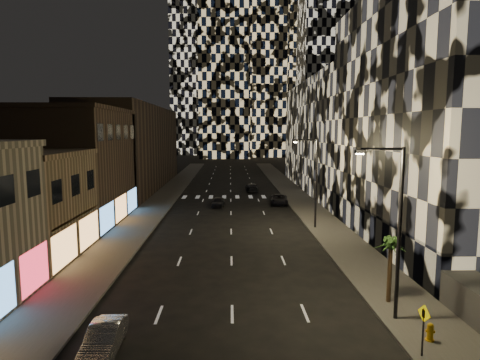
{
  "coord_description": "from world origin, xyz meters",
  "views": [
    {
      "loc": [
        -0.09,
        -9.86,
        9.96
      ],
      "look_at": [
        0.71,
        22.22,
        6.0
      ],
      "focal_mm": 30.0,
      "sensor_mm": 36.0,
      "label": 1
    }
  ],
  "objects": [
    {
      "name": "ped_sign",
      "position": [
        8.3,
        6.44,
        1.7
      ],
      "size": [
        0.2,
        0.77,
        2.33
      ],
      "rotation": [
        0.0,
        0.0,
        0.19
      ],
      "color": "black",
      "rests_on": "sidewalk_right"
    },
    {
      "name": "curb_left",
      "position": [
        -7.9,
        50.0,
        0.07
      ],
      "size": [
        0.2,
        120.0,
        0.15
      ],
      "primitive_type": "cube",
      "color": "#4C4C47",
      "rests_on": "ground"
    },
    {
      "name": "fire_hydrant",
      "position": [
        9.29,
        7.71,
        0.56
      ],
      "size": [
        0.43,
        0.41,
        0.87
      ],
      "rotation": [
        0.0,
        0.0,
        -0.34
      ],
      "color": "#CD940B",
      "rests_on": "sidewalk_right"
    },
    {
      "name": "retail_brown",
      "position": [
        -17.0,
        33.5,
        6.0
      ],
      "size": [
        10.0,
        15.0,
        12.0
      ],
      "primitive_type": "cube",
      "color": "#453427",
      "rests_on": "ground"
    },
    {
      "name": "car_dark_midlane",
      "position": [
        -1.68,
        42.15,
        0.63
      ],
      "size": [
        1.83,
        3.83,
        1.26
      ],
      "primitive_type": "imported",
      "rotation": [
        0.0,
        0.0,
        -0.09
      ],
      "color": "black",
      "rests_on": "ground"
    },
    {
      "name": "car_silver_parked",
      "position": [
        -5.8,
        7.31,
        0.64
      ],
      "size": [
        1.46,
        3.9,
        1.27
      ],
      "primitive_type": "imported",
      "rotation": [
        0.0,
        0.0,
        0.03
      ],
      "color": "gray",
      "rests_on": "ground"
    },
    {
      "name": "tower_left_back",
      "position": [
        -12.0,
        165.0,
        60.0
      ],
      "size": [
        24.0,
        24.0,
        120.0
      ],
      "primitive_type": "cube",
      "color": "black",
      "rests_on": "ground"
    },
    {
      "name": "retail_filler_left",
      "position": [
        -17.0,
        60.0,
        7.0
      ],
      "size": [
        10.0,
        40.0,
        14.0
      ],
      "primitive_type": "cube",
      "color": "#453427",
      "rests_on": "ground"
    },
    {
      "name": "car_dark_oncoming",
      "position": [
        3.5,
        55.42,
        0.66
      ],
      "size": [
        2.01,
        4.61,
        1.32
      ],
      "primitive_type": "imported",
      "rotation": [
        0.0,
        0.0,
        3.18
      ],
      "color": "black",
      "rests_on": "ground"
    },
    {
      "name": "retail_tan",
      "position": [
        -17.0,
        21.0,
        4.0
      ],
      "size": [
        10.0,
        10.0,
        8.0
      ],
      "primitive_type": "cube",
      "color": "#8B7053",
      "rests_on": "ground"
    },
    {
      "name": "tower_center_low",
      "position": [
        -2.0,
        140.0,
        47.5
      ],
      "size": [
        18.0,
        18.0,
        95.0
      ],
      "primitive_type": "cube",
      "color": "black",
      "rests_on": "ground"
    },
    {
      "name": "tower_right_mid",
      "position": [
        35.0,
        135.0,
        50.0
      ],
      "size": [
        20.0,
        20.0,
        100.0
      ],
      "primitive_type": "cube",
      "color": "black",
      "rests_on": "ground"
    },
    {
      "name": "streetlight_near",
      "position": [
        8.35,
        10.0,
        5.35
      ],
      "size": [
        2.55,
        0.25,
        9.0
      ],
      "color": "black",
      "rests_on": "sidewalk_right"
    },
    {
      "name": "sidewalk_right",
      "position": [
        10.0,
        50.0,
        0.07
      ],
      "size": [
        4.0,
        120.0,
        0.15
      ],
      "primitive_type": "cube",
      "color": "#47443F",
      "rests_on": "ground"
    },
    {
      "name": "palm_tree",
      "position": [
        9.03,
        12.03,
        3.32
      ],
      "size": [
        1.96,
        1.93,
        3.84
      ],
      "color": "#47331E",
      "rests_on": "sidewalk_right"
    },
    {
      "name": "curb_right",
      "position": [
        7.9,
        50.0,
        0.07
      ],
      "size": [
        0.2,
        120.0,
        0.15
      ],
      "primitive_type": "cube",
      "color": "#4C4C47",
      "rests_on": "ground"
    },
    {
      "name": "midrise_filler_right",
      "position": [
        20.0,
        57.0,
        9.0
      ],
      "size": [
        16.0,
        40.0,
        18.0
      ],
      "primitive_type": "cube",
      "color": "#232326",
      "rests_on": "ground"
    },
    {
      "name": "car_dark_rightlane",
      "position": [
        6.55,
        43.51,
        0.68
      ],
      "size": [
        2.7,
        5.07,
        1.36
      ],
      "primitive_type": "imported",
      "rotation": [
        0.0,
        0.0,
        -0.09
      ],
      "color": "black",
      "rests_on": "ground"
    },
    {
      "name": "sidewalk_left",
      "position": [
        -10.0,
        50.0,
        0.07
      ],
      "size": [
        4.0,
        120.0,
        0.15
      ],
      "primitive_type": "cube",
      "color": "#47443F",
      "rests_on": "ground"
    },
    {
      "name": "streetlight_far",
      "position": [
        8.35,
        30.0,
        5.35
      ],
      "size": [
        2.55,
        0.25,
        9.0
      ],
      "color": "black",
      "rests_on": "sidewalk_right"
    },
    {
      "name": "midrise_right",
      "position": [
        20.0,
        24.5,
        11.0
      ],
      "size": [
        16.0,
        25.0,
        22.0
      ],
      "primitive_type": "cube",
      "color": "#232326",
      "rests_on": "ground"
    },
    {
      "name": "midrise_base",
      "position": [
        12.3,
        24.5,
        1.5
      ],
      "size": [
        0.6,
        25.0,
        3.0
      ],
      "primitive_type": "cube",
      "color": "#383838",
      "rests_on": "ground"
    }
  ]
}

